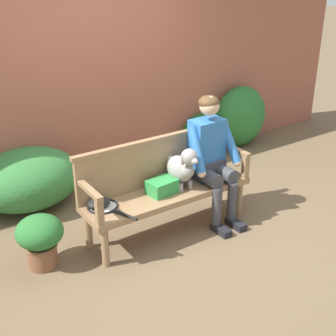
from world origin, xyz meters
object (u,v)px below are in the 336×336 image
at_px(dog_on_bench, 182,167).
at_px(tennis_racket, 105,207).
at_px(sports_bag, 162,186).
at_px(person_seated, 211,154).
at_px(garden_bench, 168,196).
at_px(baseball_glove, 99,203).
at_px(potted_plant, 40,237).

xyz_separation_m(dog_on_bench, tennis_racket, (-0.82, 0.06, -0.22)).
bearing_deg(sports_bag, person_seated, -0.98).
bearing_deg(dog_on_bench, garden_bench, 173.90).
relative_size(dog_on_bench, baseball_glove, 2.08).
bearing_deg(sports_bag, dog_on_bench, -4.68).
bearing_deg(dog_on_bench, potted_plant, 173.54).
relative_size(person_seated, tennis_racket, 2.28).
xyz_separation_m(dog_on_bench, baseball_glove, (-0.86, 0.10, -0.18)).
height_order(garden_bench, baseball_glove, baseball_glove).
bearing_deg(sports_bag, tennis_racket, 175.84).
distance_m(dog_on_bench, sports_bag, 0.27).
xyz_separation_m(garden_bench, baseball_glove, (-0.71, 0.08, 0.11)).
bearing_deg(tennis_racket, baseball_glove, 135.23).
distance_m(tennis_racket, sports_bag, 0.61).
relative_size(person_seated, dog_on_bench, 2.90).
relative_size(garden_bench, tennis_racket, 3.01).
xyz_separation_m(dog_on_bench, sports_bag, (-0.22, 0.02, -0.16)).
bearing_deg(dog_on_bench, tennis_racket, 175.70).
relative_size(baseball_glove, potted_plant, 0.44).
bearing_deg(tennis_racket, garden_bench, -3.88).
distance_m(tennis_racket, potted_plant, 0.63).
distance_m(sports_bag, potted_plant, 1.23).
relative_size(person_seated, potted_plant, 2.64).
xyz_separation_m(tennis_racket, baseball_glove, (-0.04, 0.04, 0.04)).
height_order(person_seated, baseball_glove, person_seated).
height_order(dog_on_bench, tennis_racket, dog_on_bench).
xyz_separation_m(garden_bench, person_seated, (0.52, -0.01, 0.33)).
height_order(garden_bench, person_seated, person_seated).
height_order(person_seated, tennis_racket, person_seated).
xyz_separation_m(dog_on_bench, potted_plant, (-1.42, 0.16, -0.38)).
height_order(dog_on_bench, sports_bag, dog_on_bench).
xyz_separation_m(garden_bench, dog_on_bench, (0.15, -0.02, 0.29)).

